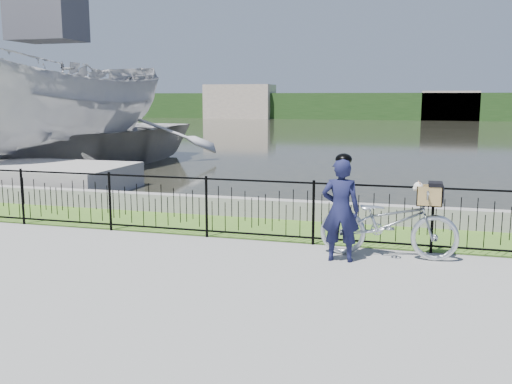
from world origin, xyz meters
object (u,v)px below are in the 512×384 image
(bicycle_rig, at_px, (389,222))
(boat_far, at_px, (86,136))
(boat_near, at_px, (52,109))
(cyclist, at_px, (341,208))

(bicycle_rig, xyz_separation_m, boat_far, (-11.69, 9.76, 0.53))
(bicycle_rig, height_order, boat_near, boat_near)
(boat_near, distance_m, boat_far, 2.52)
(cyclist, distance_m, boat_near, 13.41)
(bicycle_rig, bearing_deg, boat_far, 140.14)
(cyclist, xyz_separation_m, boat_far, (-10.96, 10.18, 0.26))
(bicycle_rig, relative_size, boat_near, 0.19)
(bicycle_rig, height_order, boat_far, boat_far)
(cyclist, xyz_separation_m, boat_near, (-10.75, 7.91, 1.33))
(bicycle_rig, xyz_separation_m, cyclist, (-0.73, -0.42, 0.26))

